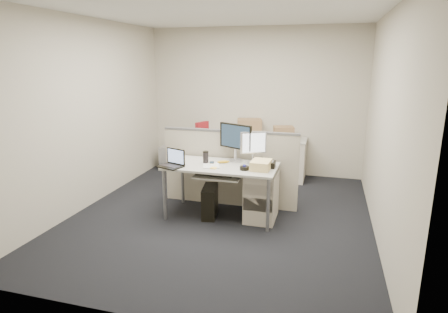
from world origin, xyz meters
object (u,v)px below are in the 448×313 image
(laptop, at_px, (170,159))
(desk, at_px, (221,170))
(monitor_main, at_px, (235,143))
(desk_phone, at_px, (266,164))

(laptop, bearing_deg, desk, 43.58)
(monitor_main, distance_m, desk_phone, 0.55)
(desk, height_order, monitor_main, monitor_main)
(monitor_main, bearing_deg, laptop, -120.06)
(desk, relative_size, desk_phone, 6.46)
(desk, bearing_deg, desk_phone, 7.59)
(monitor_main, bearing_deg, desk, -93.11)
(desk, height_order, laptop, laptop)
(laptop, relative_size, desk_phone, 1.32)
(laptop, bearing_deg, desk_phone, 35.72)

